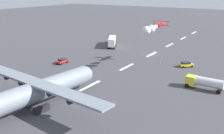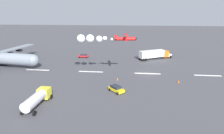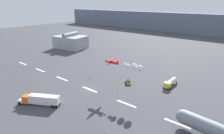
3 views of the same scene
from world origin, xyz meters
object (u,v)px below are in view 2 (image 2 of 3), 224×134
object	(u,v)px
cargo_transport_plane	(2,58)
traffic_cone_far	(117,79)
semi_truck_orange	(155,54)
fuel_tanker_truck	(37,98)
followme_car_yellow	(83,56)
airport_staff_sedan	(116,89)
traffic_cone_near	(178,82)
stunt_biplane_red	(97,39)

from	to	relation	value
cargo_transport_plane	traffic_cone_far	bearing A→B (deg)	168.31
cargo_transport_plane	semi_truck_orange	size ratio (longest dim) A/B	2.56
fuel_tanker_truck	traffic_cone_far	size ratio (longest dim) A/B	11.22
followme_car_yellow	airport_staff_sedan	distance (m)	37.49
followme_car_yellow	traffic_cone_near	xyz separation A→B (m)	(-33.06, 25.95, -0.44)
cargo_transport_plane	fuel_tanker_truck	distance (m)	35.95
cargo_transport_plane	airport_staff_sedan	world-z (taller)	cargo_transport_plane
cargo_transport_plane	traffic_cone_near	xyz separation A→B (m)	(-57.29, 8.86, -3.02)
fuel_tanker_truck	followme_car_yellow	distance (m)	42.30
traffic_cone_far	fuel_tanker_truck	bearing A→B (deg)	48.28
stunt_biplane_red	traffic_cone_far	size ratio (longest dim) A/B	22.07
semi_truck_orange	fuel_tanker_truck	size ratio (longest dim) A/B	1.67
semi_truck_orange	fuel_tanker_truck	world-z (taller)	semi_truck_orange
traffic_cone_near	traffic_cone_far	xyz separation A→B (m)	(16.71, -0.47, 0.00)
airport_staff_sedan	followme_car_yellow	bearing A→B (deg)	-63.52
semi_truck_orange	fuel_tanker_truck	xyz separation A→B (m)	(28.20, 42.66, -0.39)
fuel_tanker_truck	followme_car_yellow	world-z (taller)	fuel_tanker_truck
semi_truck_orange	airport_staff_sedan	xyz separation A→B (m)	(12.88, 33.95, -1.32)
semi_truck_orange	traffic_cone_far	xyz separation A→B (m)	(13.24, 25.87, -1.75)
cargo_transport_plane	stunt_biplane_red	world-z (taller)	stunt_biplane_red
semi_truck_orange	traffic_cone_near	bearing A→B (deg)	97.51
traffic_cone_far	semi_truck_orange	bearing A→B (deg)	-117.10
semi_truck_orange	traffic_cone_far	distance (m)	29.12
stunt_biplane_red	traffic_cone_far	world-z (taller)	stunt_biplane_red
followme_car_yellow	traffic_cone_near	world-z (taller)	followme_car_yellow
fuel_tanker_truck	traffic_cone_near	world-z (taller)	fuel_tanker_truck
airport_staff_sedan	traffic_cone_near	distance (m)	18.04
stunt_biplane_red	fuel_tanker_truck	distance (m)	21.91
semi_truck_orange	traffic_cone_near	size ratio (longest dim) A/B	18.75
airport_staff_sedan	traffic_cone_far	world-z (taller)	airport_staff_sedan
airport_staff_sedan	traffic_cone_near	xyz separation A→B (m)	(-16.35, -7.61, -0.44)
fuel_tanker_truck	traffic_cone_near	size ratio (longest dim) A/B	11.22
stunt_biplane_red	semi_truck_orange	world-z (taller)	stunt_biplane_red
traffic_cone_near	traffic_cone_far	bearing A→B (deg)	-1.61
stunt_biplane_red	traffic_cone_far	distance (m)	12.61
semi_truck_orange	airport_staff_sedan	bearing A→B (deg)	69.23
followme_car_yellow	stunt_biplane_red	bearing A→B (deg)	112.94
traffic_cone_far	airport_staff_sedan	bearing A→B (deg)	92.56
traffic_cone_near	followme_car_yellow	bearing A→B (deg)	-38.13
cargo_transport_plane	fuel_tanker_truck	world-z (taller)	cargo_transport_plane
traffic_cone_far	followme_car_yellow	bearing A→B (deg)	-57.31
fuel_tanker_truck	semi_truck_orange	bearing A→B (deg)	-123.47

